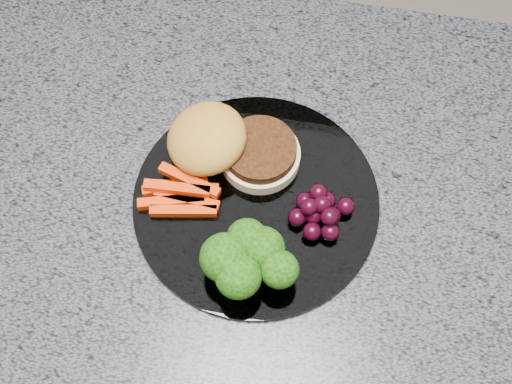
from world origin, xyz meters
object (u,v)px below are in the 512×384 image
grape_bunch (320,212)px  island_cabinet (245,328)px  burger (226,146)px  plate (256,202)px

grape_bunch → island_cabinet: bearing=-177.8°
burger → grape_bunch: burger is taller
island_cabinet → grape_bunch: (0.09, 0.00, 0.49)m
burger → plate: bearing=-68.2°
island_cabinet → plate: (0.02, 0.01, 0.47)m
plate → grape_bunch: (0.07, -0.01, 0.02)m
island_cabinet → plate: plate is taller
burger → grape_bunch: 0.12m
island_cabinet → grape_bunch: 0.50m
island_cabinet → grape_bunch: grape_bunch is taller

